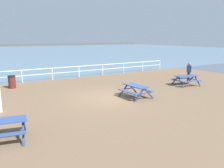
{
  "coord_description": "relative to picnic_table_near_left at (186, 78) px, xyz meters",
  "views": [
    {
      "loc": [
        -6.76,
        -11.92,
        3.71
      ],
      "look_at": [
        0.39,
        0.1,
        0.8
      ],
      "focal_mm": 35.86,
      "sensor_mm": 36.0,
      "label": 1
    }
  ],
  "objects": [
    {
      "name": "visitor",
      "position": [
        1.22,
        0.81,
        0.36
      ],
      "size": [
        0.27,
        0.53,
        1.66
      ],
      "rotation": [
        0.0,
        0.0,
        6.14
      ],
      "color": "#4C4233",
      "rests_on": "ground"
    },
    {
      "name": "picnic_table_near_right",
      "position": [
        -5.62,
        -0.91,
        0.0
      ],
      "size": [
        1.62,
        1.87,
        0.8
      ],
      "rotation": [
        0.0,
        0.0,
        1.62
      ],
      "color": "#334C84",
      "rests_on": "ground"
    },
    {
      "name": "picnic_table_mid_centre",
      "position": [
        -13.5,
        -3.27,
        0.0
      ],
      "size": [
        2.06,
        1.83,
        0.8
      ],
      "rotation": [
        0.0,
        0.0,
        -0.2
      ],
      "color": "#334C84",
      "rests_on": "ground"
    },
    {
      "name": "seaward_railing",
      "position": [
        -7.15,
        7.76,
        0.18
      ],
      "size": [
        23.07,
        0.07,
        1.08
      ],
      "color": "white",
      "rests_on": "ground"
    },
    {
      "name": "ground_plane",
      "position": [
        -7.15,
        0.01,
        -0.68
      ],
      "size": [
        30.0,
        24.0,
        0.2
      ],
      "primitive_type": "cube",
      "color": "brown"
    },
    {
      "name": "litter_bin",
      "position": [
        -11.98,
        5.94,
        -0.1
      ],
      "size": [
        0.55,
        0.55,
        0.95
      ],
      "color": "#591E19",
      "rests_on": "ground"
    },
    {
      "name": "sea_band",
      "position": [
        -7.15,
        52.76,
        -0.58
      ],
      "size": [
        142.0,
        90.0,
        0.01
      ],
      "primitive_type": "cube",
      "color": "slate",
      "rests_on": "ground"
    },
    {
      "name": "picnic_table_near_left",
      "position": [
        0.0,
        0.0,
        0.0
      ],
      "size": [
        2.04,
        1.81,
        0.8
      ],
      "rotation": [
        0.0,
        0.0,
        -0.18
      ],
      "color": "#334C84",
      "rests_on": "ground"
    }
  ]
}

